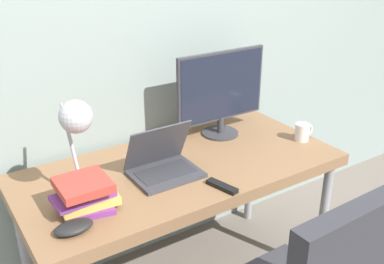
# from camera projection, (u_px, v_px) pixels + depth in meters

# --- Properties ---
(wall_back) EXTENTS (8.00, 0.05, 2.60)m
(wall_back) POSITION_uv_depth(u_px,v_px,m) (135.00, 39.00, 2.31)
(wall_back) COLOR gray
(wall_back) RESTS_ON ground_plane
(desk) EXTENTS (1.58, 0.75, 0.76)m
(desk) POSITION_uv_depth(u_px,v_px,m) (181.00, 176.00, 2.22)
(desk) COLOR brown
(desk) RESTS_ON ground_plane
(laptop) EXTENTS (0.31, 0.25, 0.24)m
(laptop) POSITION_uv_depth(u_px,v_px,m) (163.00, 164.00, 2.10)
(laptop) COLOR #38383D
(laptop) RESTS_ON desk
(monitor) EXTENTS (0.55, 0.20, 0.47)m
(monitor) POSITION_uv_depth(u_px,v_px,m) (221.00, 91.00, 2.43)
(monitor) COLOR #333338
(monitor) RESTS_ON desk
(desk_lamp) EXTENTS (0.13, 0.30, 0.46)m
(desk_lamp) POSITION_uv_depth(u_px,v_px,m) (75.00, 124.00, 1.76)
(desk_lamp) COLOR #4C4C51
(desk_lamp) RESTS_ON desk
(book_stack) EXTENTS (0.27, 0.23, 0.14)m
(book_stack) POSITION_uv_depth(u_px,v_px,m) (85.00, 194.00, 1.81)
(book_stack) COLOR #753384
(book_stack) RESTS_ON desk
(tv_remote) EXTENTS (0.08, 0.16, 0.02)m
(tv_remote) POSITION_uv_depth(u_px,v_px,m) (222.00, 186.00, 1.99)
(tv_remote) COLOR black
(tv_remote) RESTS_ON desk
(mug) EXTENTS (0.12, 0.08, 0.10)m
(mug) POSITION_uv_depth(u_px,v_px,m) (302.00, 132.00, 2.44)
(mug) COLOR silver
(mug) RESTS_ON desk
(game_controller) EXTENTS (0.15, 0.09, 0.04)m
(game_controller) POSITION_uv_depth(u_px,v_px,m) (74.00, 227.00, 1.70)
(game_controller) COLOR black
(game_controller) RESTS_ON desk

